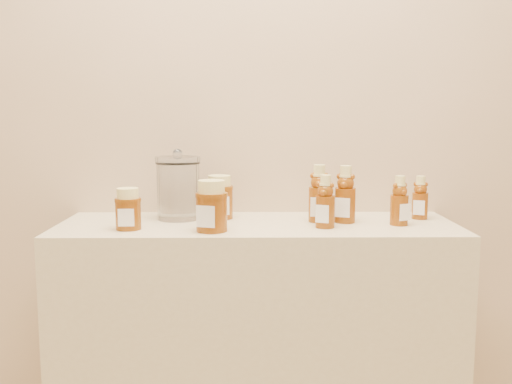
{
  "coord_description": "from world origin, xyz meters",
  "views": [
    {
      "loc": [
        -0.02,
        -0.14,
        1.23
      ],
      "look_at": [
        -0.0,
        1.52,
        1.0
      ],
      "focal_mm": 40.0,
      "sensor_mm": 36.0,
      "label": 1
    }
  ],
  "objects_px": {
    "honey_jar_left": "(128,209)",
    "glass_canister": "(178,185)",
    "bear_bottle_back_left": "(319,190)",
    "display_table": "(257,364)",
    "bear_bottle_front_left": "(325,198)"
  },
  "relations": [
    {
      "from": "glass_canister",
      "to": "honey_jar_left",
      "type": "bearing_deg",
      "value": -127.9
    },
    {
      "from": "display_table",
      "to": "bear_bottle_front_left",
      "type": "height_order",
      "value": "bear_bottle_front_left"
    },
    {
      "from": "honey_jar_left",
      "to": "glass_canister",
      "type": "bearing_deg",
      "value": 49.67
    },
    {
      "from": "bear_bottle_back_left",
      "to": "bear_bottle_front_left",
      "type": "bearing_deg",
      "value": -73.38
    },
    {
      "from": "bear_bottle_front_left",
      "to": "honey_jar_left",
      "type": "distance_m",
      "value": 0.57
    },
    {
      "from": "display_table",
      "to": "bear_bottle_back_left",
      "type": "xyz_separation_m",
      "value": [
        0.19,
        0.03,
        0.55
      ]
    },
    {
      "from": "bear_bottle_back_left",
      "to": "bear_bottle_front_left",
      "type": "relative_size",
      "value": 1.14
    },
    {
      "from": "honey_jar_left",
      "to": "glass_canister",
      "type": "xyz_separation_m",
      "value": [
        0.12,
        0.16,
        0.05
      ]
    },
    {
      "from": "display_table",
      "to": "bear_bottle_back_left",
      "type": "relative_size",
      "value": 6.04
    },
    {
      "from": "bear_bottle_front_left",
      "to": "bear_bottle_back_left",
      "type": "bearing_deg",
      "value": 119.53
    },
    {
      "from": "display_table",
      "to": "honey_jar_left",
      "type": "xyz_separation_m",
      "value": [
        -0.37,
        -0.08,
        0.51
      ]
    },
    {
      "from": "bear_bottle_back_left",
      "to": "honey_jar_left",
      "type": "relative_size",
      "value": 1.67
    },
    {
      "from": "bear_bottle_back_left",
      "to": "honey_jar_left",
      "type": "bearing_deg",
      "value": -157.08
    },
    {
      "from": "bear_bottle_back_left",
      "to": "honey_jar_left",
      "type": "xyz_separation_m",
      "value": [
        -0.56,
        -0.11,
        -0.04
      ]
    },
    {
      "from": "display_table",
      "to": "honey_jar_left",
      "type": "relative_size",
      "value": 10.07
    }
  ]
}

